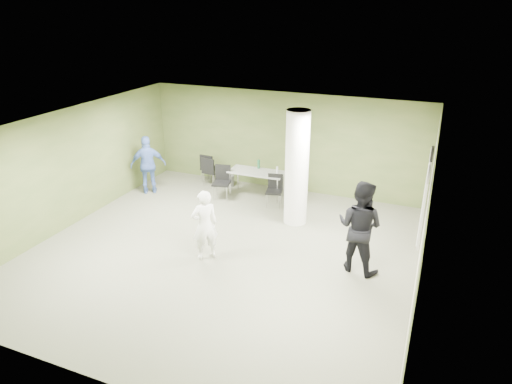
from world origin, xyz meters
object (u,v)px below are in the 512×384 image
at_px(woman_white, 205,225).
at_px(folding_table, 257,173).
at_px(man_black, 360,227).
at_px(chair_back_left, 210,169).
at_px(man_blue, 148,165).

bearing_deg(woman_white, folding_table, -130.31).
bearing_deg(folding_table, woman_white, -86.40).
relative_size(folding_table, man_black, 0.81).
bearing_deg(chair_back_left, man_blue, 44.36).
distance_m(folding_table, woman_white, 3.53).
bearing_deg(woman_white, man_black, 149.57).
xyz_separation_m(folding_table, man_blue, (-2.92, -0.92, 0.15)).
bearing_deg(man_black, man_blue, -2.67).
bearing_deg(man_blue, folding_table, 163.37).
distance_m(folding_table, man_black, 4.31).
bearing_deg(man_blue, woman_white, 106.62).
xyz_separation_m(woman_white, man_black, (3.05, 0.75, 0.19)).
bearing_deg(woman_white, chair_back_left, -108.28).
height_order(folding_table, man_blue, man_blue).
distance_m(woman_white, man_black, 3.14).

